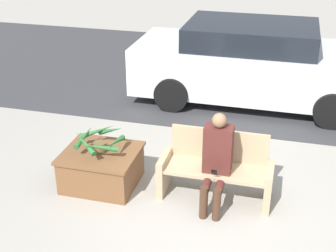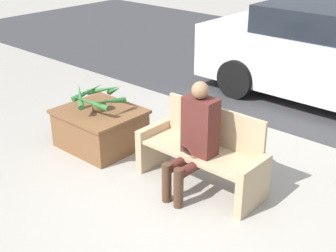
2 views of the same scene
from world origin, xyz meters
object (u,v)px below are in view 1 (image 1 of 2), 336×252
Objects in this scene: bench at (216,169)px; potted_plant at (99,140)px; person_seated at (217,158)px; planter_box at (102,167)px; parked_car at (254,63)px.

bench is 2.09× the size of potted_plant.
potted_plant is (-1.57, -0.14, 0.29)m from bench.
person_seated reaches higher than potted_plant.
person_seated is 1.60m from potted_plant.
bench is 1.61m from potted_plant.
bench is at bearing 97.19° from person_seated.
person_seated is 1.63m from planter_box.
potted_plant is 3.94m from parked_car.
parked_car is (0.14, 3.41, 0.37)m from bench.
parked_car is at bearing 64.28° from potted_plant.
person_seated is at bearing -91.82° from parked_car.
person_seated is at bearing -1.52° from planter_box.
parked_car is at bearing 64.40° from planter_box.
bench is 1.46× the size of planter_box.
person_seated is (0.02, -0.19, 0.27)m from bench.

